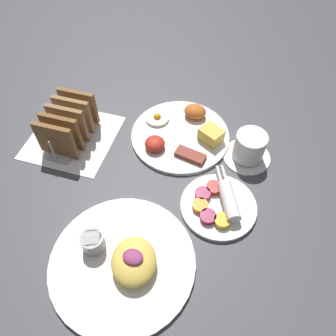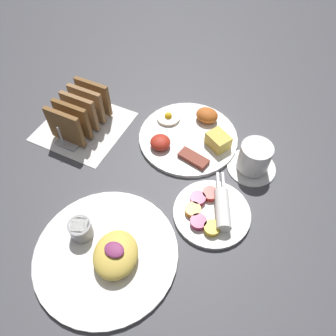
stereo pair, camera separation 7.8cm
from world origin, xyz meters
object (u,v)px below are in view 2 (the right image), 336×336
toast_rack (80,113)px  coffee_cup (254,159)px  plate_foreground (107,252)px  plate_condiments (212,212)px  plate_breakfast (190,135)px

toast_rack → coffee_cup: 0.46m
plate_foreground → coffee_cup: coffee_cup is taller
plate_condiments → plate_foreground: bearing=-131.0°
toast_rack → plate_breakfast: bearing=17.3°
plate_condiments → plate_foreground: 0.24m
plate_breakfast → plate_foreground: plate_foreground is taller
toast_rack → coffee_cup: bearing=8.0°
plate_breakfast → plate_foreground: 0.37m
plate_foreground → plate_condiments: bearing=49.0°
plate_condiments → coffee_cup: 0.17m
plate_breakfast → plate_condiments: bearing=-54.1°
coffee_cup → toast_rack: bearing=-172.0°
plate_breakfast → toast_rack: (-0.28, -0.09, 0.04)m
plate_breakfast → coffee_cup: (0.18, -0.02, 0.02)m
plate_condiments → plate_foreground: (-0.16, -0.18, 0.00)m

